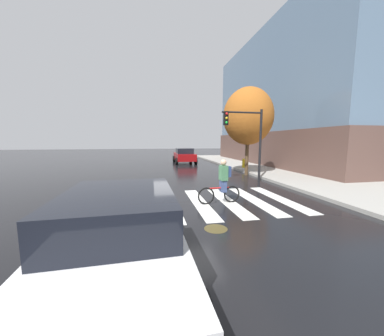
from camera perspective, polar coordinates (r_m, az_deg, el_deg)
ground_plane at (r=8.28m, az=-1.23°, el=-9.48°), size 120.00×120.00×0.00m
sidewalk at (r=12.95m, az=40.73°, el=-4.80°), size 6.50×50.00×0.15m
crosswalk_stripes at (r=8.36m, az=2.09°, el=-9.26°), size 7.31×4.17×0.01m
manhole_cover at (r=6.08m, az=6.38°, el=-15.80°), size 0.64×0.64×0.01m
sedan_near at (r=3.88m, az=-18.34°, el=-16.80°), size 2.27×4.65×1.59m
sedan_mid at (r=23.19m, az=-2.08°, el=3.39°), size 2.24×4.71×1.62m
cyclist at (r=8.20m, az=8.15°, el=-3.64°), size 1.71×0.38×1.69m
traffic_light_near at (r=12.91m, az=14.62°, el=9.12°), size 2.47×0.28×4.20m
fire_hydrant at (r=18.57m, az=13.62°, el=1.30°), size 0.33×0.22×0.78m
street_tree_near at (r=15.43m, az=14.76°, el=13.18°), size 3.37×3.37×5.99m
corner_building at (r=26.86m, az=31.41°, el=14.64°), size 14.98×20.93×12.77m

